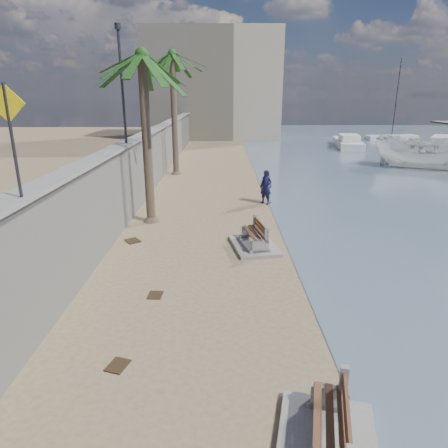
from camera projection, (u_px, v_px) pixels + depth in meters
name	position (u px, v px, depth m)	size (l,w,h in m)	color
ground_plane	(248.00, 378.00, 8.53)	(140.00, 140.00, 0.00)	#937A5A
seawall	(154.00, 157.00, 27.00)	(0.45, 70.00, 3.50)	gray
wall_cap	(153.00, 130.00, 26.45)	(0.80, 70.00, 0.12)	gray
end_building	(213.00, 86.00, 55.84)	(18.00, 12.00, 14.00)	#B7AA93
bench_near	(329.00, 433.00, 6.59)	(2.19, 2.76, 1.02)	gray
bench_far	(255.00, 237.00, 15.71)	(2.02, 2.64, 1.00)	gray
palm_mid	(142.00, 57.00, 16.85)	(5.00, 5.00, 8.30)	brown
palm_back	(172.00, 56.00, 27.90)	(5.00, 5.00, 9.43)	brown
pedestrian_sign	(10.00, 126.00, 8.36)	(0.78, 0.07, 2.40)	#2D2D33
streetlight	(121.00, 74.00, 17.89)	(0.28, 0.28, 5.12)	#2D2D33
person_a	(266.00, 185.00, 21.84)	(0.78, 0.53, 2.17)	#151438
person_b	(266.00, 186.00, 22.28)	(0.88, 0.69, 1.84)	#466490
boat_cruiser	(430.00, 150.00, 32.38)	(3.19, 3.28, 3.75)	silver
yacht_near	(446.00, 146.00, 44.81)	(12.13, 3.40, 1.50)	silver
yacht_far	(347.00, 144.00, 46.44)	(9.01, 2.52, 1.50)	silver
sailboat_west	(392.00, 137.00, 53.92)	(7.16, 2.76, 10.34)	silver
debris_b	(118.00, 365.00, 8.90)	(0.51, 0.41, 0.03)	#382616
debris_c	(133.00, 241.00, 16.52)	(0.66, 0.52, 0.03)	#382616
debris_d	(155.00, 295.00, 12.03)	(0.52, 0.41, 0.03)	#382616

